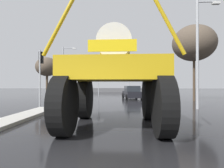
{
  "coord_description": "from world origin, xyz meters",
  "views": [
    {
      "loc": [
        1.08,
        -3.15,
        1.66
      ],
      "look_at": [
        0.63,
        8.08,
        1.7
      ],
      "focal_mm": 29.45,
      "sensor_mm": 36.0,
      "label": 1
    }
  ],
  "objects_px": {
    "sedan_ahead": "(132,93)",
    "traffic_signal_far_left": "(129,80)",
    "traffic_signal_far_right": "(99,77)",
    "bare_tree_left": "(47,67)",
    "traffic_signal_near_left": "(41,66)",
    "bare_tree_right": "(194,43)",
    "oversize_sprayer": "(115,77)",
    "traffic_signal_near_right": "(155,74)",
    "streetlight_far_left": "(64,68)",
    "streetlight_near_right": "(199,48)"
  },
  "relations": [
    {
      "from": "sedan_ahead",
      "to": "bare_tree_right",
      "type": "relative_size",
      "value": 0.55
    },
    {
      "from": "traffic_signal_far_right",
      "to": "bare_tree_left",
      "type": "bearing_deg",
      "value": -156.82
    },
    {
      "from": "streetlight_near_right",
      "to": "streetlight_far_left",
      "type": "bearing_deg",
      "value": 132.9
    },
    {
      "from": "streetlight_near_right",
      "to": "bare_tree_right",
      "type": "xyz_separation_m",
      "value": [
        2.34,
        6.69,
        1.83
      ]
    },
    {
      "from": "traffic_signal_near_right",
      "to": "traffic_signal_far_left",
      "type": "xyz_separation_m",
      "value": [
        -1.13,
        14.21,
        -0.05
      ]
    },
    {
      "from": "oversize_sprayer",
      "to": "traffic_signal_near_right",
      "type": "relative_size",
      "value": 1.6
    },
    {
      "from": "oversize_sprayer",
      "to": "bare_tree_left",
      "type": "xyz_separation_m",
      "value": [
        -9.63,
        17.05,
        2.11
      ]
    },
    {
      "from": "sedan_ahead",
      "to": "bare_tree_left",
      "type": "relative_size",
      "value": 0.8
    },
    {
      "from": "traffic_signal_near_left",
      "to": "traffic_signal_near_right",
      "type": "relative_size",
      "value": 1.25
    },
    {
      "from": "oversize_sprayer",
      "to": "streetlight_far_left",
      "type": "relative_size",
      "value": 0.72
    },
    {
      "from": "oversize_sprayer",
      "to": "sedan_ahead",
      "type": "xyz_separation_m",
      "value": [
        1.67,
        14.5,
        -1.24
      ]
    },
    {
      "from": "traffic_signal_near_right",
      "to": "bare_tree_right",
      "type": "distance_m",
      "value": 8.82
    },
    {
      "from": "bare_tree_left",
      "to": "bare_tree_right",
      "type": "relative_size",
      "value": 0.69
    },
    {
      "from": "traffic_signal_far_left",
      "to": "traffic_signal_far_right",
      "type": "xyz_separation_m",
      "value": [
        -4.49,
        -0.01,
        0.47
      ]
    },
    {
      "from": "traffic_signal_near_left",
      "to": "bare_tree_right",
      "type": "bearing_deg",
      "value": 24.64
    },
    {
      "from": "sedan_ahead",
      "to": "bare_tree_right",
      "type": "height_order",
      "value": "bare_tree_right"
    },
    {
      "from": "bare_tree_left",
      "to": "streetlight_near_right",
      "type": "bearing_deg",
      "value": -37.92
    },
    {
      "from": "traffic_signal_near_left",
      "to": "sedan_ahead",
      "type": "bearing_deg",
      "value": 50.58
    },
    {
      "from": "traffic_signal_near_right",
      "to": "bare_tree_right",
      "type": "xyz_separation_m",
      "value": [
        5.22,
        6.17,
        3.54
      ]
    },
    {
      "from": "traffic_signal_near_left",
      "to": "streetlight_far_left",
      "type": "distance_m",
      "value": 14.52
    },
    {
      "from": "traffic_signal_near_left",
      "to": "traffic_signal_far_right",
      "type": "relative_size",
      "value": 1.07
    },
    {
      "from": "traffic_signal_far_left",
      "to": "streetlight_far_left",
      "type": "bearing_deg",
      "value": 179.84
    },
    {
      "from": "sedan_ahead",
      "to": "streetlight_near_right",
      "type": "xyz_separation_m",
      "value": [
        3.91,
        -9.3,
        3.4
      ]
    },
    {
      "from": "traffic_signal_far_left",
      "to": "sedan_ahead",
      "type": "bearing_deg",
      "value": -88.98
    },
    {
      "from": "traffic_signal_near_right",
      "to": "traffic_signal_far_left",
      "type": "bearing_deg",
      "value": 94.56
    },
    {
      "from": "oversize_sprayer",
      "to": "traffic_signal_near_right",
      "type": "bearing_deg",
      "value": -24.0
    },
    {
      "from": "traffic_signal_near_right",
      "to": "streetlight_near_right",
      "type": "xyz_separation_m",
      "value": [
        2.87,
        -0.52,
        1.7
      ]
    },
    {
      "from": "traffic_signal_near_left",
      "to": "traffic_signal_far_right",
      "type": "bearing_deg",
      "value": 79.49
    },
    {
      "from": "sedan_ahead",
      "to": "bare_tree_left",
      "type": "distance_m",
      "value": 12.05
    },
    {
      "from": "traffic_signal_far_left",
      "to": "oversize_sprayer",
      "type": "bearing_deg",
      "value": -94.5
    },
    {
      "from": "traffic_signal_far_left",
      "to": "bare_tree_right",
      "type": "bearing_deg",
      "value": -51.69
    },
    {
      "from": "traffic_signal_near_right",
      "to": "bare_tree_right",
      "type": "relative_size",
      "value": 0.42
    },
    {
      "from": "oversize_sprayer",
      "to": "traffic_signal_near_left",
      "type": "distance_m",
      "value": 8.04
    },
    {
      "from": "bare_tree_left",
      "to": "traffic_signal_far_right",
      "type": "bearing_deg",
      "value": 23.18
    },
    {
      "from": "bare_tree_left",
      "to": "streetlight_far_left",
      "type": "bearing_deg",
      "value": 62.84
    },
    {
      "from": "traffic_signal_far_left",
      "to": "streetlight_near_right",
      "type": "relative_size",
      "value": 0.44
    },
    {
      "from": "streetlight_far_left",
      "to": "bare_tree_right",
      "type": "distance_m",
      "value": 18.06
    },
    {
      "from": "sedan_ahead",
      "to": "traffic_signal_near_right",
      "type": "height_order",
      "value": "traffic_signal_near_right"
    },
    {
      "from": "traffic_signal_near_right",
      "to": "streetlight_near_right",
      "type": "relative_size",
      "value": 0.45
    },
    {
      "from": "oversize_sprayer",
      "to": "traffic_signal_near_right",
      "type": "distance_m",
      "value": 6.35
    },
    {
      "from": "bare_tree_left",
      "to": "traffic_signal_near_right",
      "type": "bearing_deg",
      "value": -42.56
    },
    {
      "from": "traffic_signal_far_right",
      "to": "traffic_signal_near_left",
      "type": "bearing_deg",
      "value": -100.51
    },
    {
      "from": "traffic_signal_far_right",
      "to": "bare_tree_left",
      "type": "relative_size",
      "value": 0.72
    },
    {
      "from": "traffic_signal_near_right",
      "to": "streetlight_far_left",
      "type": "height_order",
      "value": "streetlight_far_left"
    },
    {
      "from": "traffic_signal_far_right",
      "to": "bare_tree_left",
      "type": "height_order",
      "value": "bare_tree_left"
    },
    {
      "from": "bare_tree_right",
      "to": "streetlight_near_right",
      "type": "bearing_deg",
      "value": -109.3
    },
    {
      "from": "streetlight_far_left",
      "to": "sedan_ahead",
      "type": "bearing_deg",
      "value": -29.1
    },
    {
      "from": "traffic_signal_near_left",
      "to": "traffic_signal_far_left",
      "type": "height_order",
      "value": "traffic_signal_near_left"
    },
    {
      "from": "sedan_ahead",
      "to": "traffic_signal_far_left",
      "type": "xyz_separation_m",
      "value": [
        -0.1,
        5.43,
        1.65
      ]
    },
    {
      "from": "traffic_signal_far_left",
      "to": "streetlight_far_left",
      "type": "height_order",
      "value": "streetlight_far_left"
    }
  ]
}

